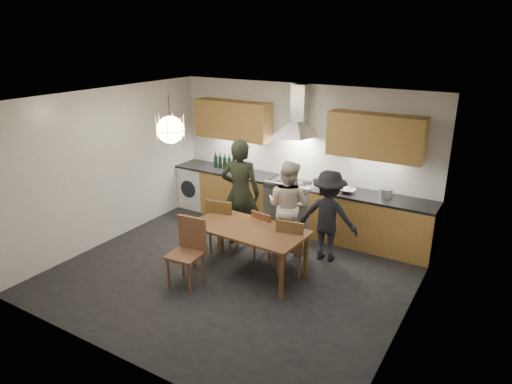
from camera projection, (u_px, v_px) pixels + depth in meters
The scene contains 17 objects.
ground at pixel (234, 272), 6.91m from camera, with size 5.00×5.00×0.00m, color black.
room_shell at pixel (232, 164), 6.34m from camera, with size 5.02×4.52×2.61m.
counter_run at pixel (294, 205), 8.32m from camera, with size 5.00×0.62×0.90m.
range_stove at pixel (292, 205), 8.33m from camera, with size 0.90×0.60×0.92m.
wall_fixtures at pixel (298, 127), 7.95m from camera, with size 4.30×0.54×1.10m.
pendant_lamp at pixel (170, 130), 6.61m from camera, with size 0.43×0.43×0.70m.
dining_table at pixel (248, 233), 6.72m from camera, with size 1.76×0.94×0.73m.
chair_back_left at pixel (222, 222), 7.37m from camera, with size 0.51×0.51×0.94m.
chair_back_mid at pixel (265, 232), 7.13m from camera, with size 0.44×0.44×0.83m.
chair_back_right at pixel (291, 243), 6.69m from camera, with size 0.47×0.47×0.90m.
chair_front at pixel (189, 247), 6.47m from camera, with size 0.48×0.48×0.98m.
person_left at pixel (240, 193), 7.58m from camera, with size 0.66×0.44×1.82m, color black.
person_mid at pixel (288, 206), 7.42m from camera, with size 0.74×0.58×1.53m, color beige.
person_right at pixel (328, 216), 7.10m from camera, with size 0.95×0.54×1.47m, color black.
mixing_bowl at pixel (347, 191), 7.62m from camera, with size 0.28×0.28×0.07m, color #B8B8BC.
stock_pot at pixel (386, 193), 7.37m from camera, with size 0.21×0.21×0.15m, color silver.
wine_bottles at pixel (225, 161), 8.89m from camera, with size 0.51×0.07×0.31m.
Camera 1 is at (3.44, -5.06, 3.46)m, focal length 32.00 mm.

